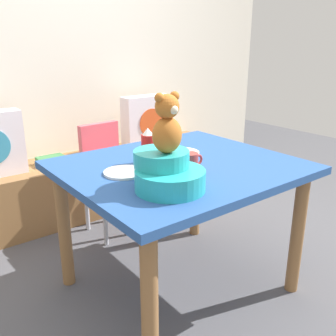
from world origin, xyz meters
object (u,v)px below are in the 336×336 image
object	(u,v)px
highchair	(110,164)
dinner_plate_near	(181,153)
pillow_floral_right	(147,121)
book_stack	(51,160)
infant_seat_teal	(167,173)
teddy_bear	(167,125)
dinner_plate_far	(125,172)
coffee_mug	(190,163)
dining_table	(180,183)
ketchup_bottle	(148,147)

from	to	relation	value
highchair	dinner_plate_near	xyz separation A→B (m)	(0.09, -0.68, 0.22)
pillow_floral_right	book_stack	distance (m)	0.88
pillow_floral_right	infant_seat_teal	world-z (taller)	same
infant_seat_teal	teddy_bear	xyz separation A→B (m)	(-0.00, -0.00, 0.21)
dinner_plate_far	infant_seat_teal	bearing A→B (deg)	-80.95
highchair	coffee_mug	world-z (taller)	coffee_mug
dining_table	dinner_plate_near	bearing A→B (deg)	47.79
dining_table	ketchup_bottle	world-z (taller)	ketchup_bottle
infant_seat_teal	coffee_mug	bearing A→B (deg)	25.14
book_stack	ketchup_bottle	bearing A→B (deg)	-85.05
book_stack	infant_seat_teal	xyz separation A→B (m)	(-0.04, -1.49, 0.32)
teddy_bear	dinner_plate_near	bearing A→B (deg)	43.82
dining_table	highchair	world-z (taller)	highchair
pillow_floral_right	infant_seat_teal	xyz separation A→B (m)	(-0.90, -1.47, 0.13)
dinner_plate_near	ketchup_bottle	bearing A→B (deg)	-174.42
book_stack	dining_table	world-z (taller)	dining_table
highchair	dinner_plate_near	bearing A→B (deg)	-82.88
pillow_floral_right	highchair	distance (m)	0.75
infant_seat_teal	coffee_mug	xyz separation A→B (m)	(0.22, 0.10, -0.02)
dining_table	coffee_mug	bearing A→B (deg)	-107.75
dining_table	teddy_bear	xyz separation A→B (m)	(-0.26, -0.23, 0.38)
highchair	infant_seat_teal	size ratio (longest dim) A/B	2.39
teddy_bear	ketchup_bottle	bearing A→B (deg)	67.86
book_stack	highchair	size ratio (longest dim) A/B	0.25
dinner_plate_near	teddy_bear	bearing A→B (deg)	-136.18
teddy_bear	pillow_floral_right	bearing A→B (deg)	58.39
dinner_plate_near	dinner_plate_far	xyz separation A→B (m)	(-0.43, -0.09, 0.00)
book_stack	coffee_mug	world-z (taller)	coffee_mug
dinner_plate_near	dining_table	bearing A→B (deg)	-132.21
infant_seat_teal	coffee_mug	size ratio (longest dim) A/B	2.75
book_stack	dinner_plate_near	size ratio (longest dim) A/B	1.00
pillow_floral_right	teddy_bear	world-z (taller)	teddy_bear
highchair	infant_seat_teal	world-z (taller)	infant_seat_teal
dining_table	dinner_plate_far	bearing A→B (deg)	171.79
pillow_floral_right	dinner_plate_far	world-z (taller)	pillow_floral_right
ketchup_bottle	dinner_plate_near	world-z (taller)	ketchup_bottle
dinner_plate_near	infant_seat_teal	bearing A→B (deg)	-136.22
pillow_floral_right	ketchup_bottle	distance (m)	1.37
book_stack	infant_seat_teal	size ratio (longest dim) A/B	0.61
highchair	teddy_bear	xyz separation A→B (m)	(-0.30, -1.05, 0.50)
book_stack	dinner_plate_near	xyz separation A→B (m)	(0.34, -1.12, 0.26)
coffee_mug	dinner_plate_far	bearing A→B (deg)	146.63
dinner_plate_far	ketchup_bottle	bearing A→B (deg)	19.80
dining_table	teddy_bear	distance (m)	0.52
teddy_bear	ketchup_bottle	world-z (taller)	teddy_bear
book_stack	dinner_plate_far	world-z (taller)	dinner_plate_far
book_stack	dining_table	bearing A→B (deg)	-80.04
dining_table	infant_seat_teal	size ratio (longest dim) A/B	3.50
infant_seat_teal	dinner_plate_near	size ratio (longest dim) A/B	1.65
dining_table	highchair	distance (m)	0.83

